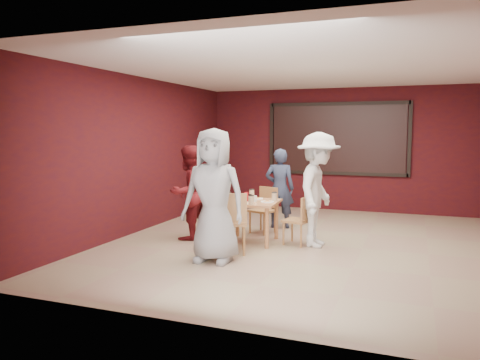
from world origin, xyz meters
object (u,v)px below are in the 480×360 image
at_px(chair_left, 213,213).
at_px(diner_right, 318,190).
at_px(chair_front, 232,219).
at_px(diner_left, 189,192).
at_px(dining_table, 251,206).
at_px(chair_back, 265,207).
at_px(diner_back, 280,188).
at_px(diner_front, 214,195).
at_px(chair_right, 300,218).

distance_m(chair_left, diner_right, 1.84).
bearing_deg(chair_front, diner_left, 146.80).
bearing_deg(dining_table, diner_left, -172.74).
distance_m(chair_back, diner_left, 1.45).
distance_m(dining_table, chair_back, 0.82).
relative_size(chair_front, diner_right, 0.51).
bearing_deg(diner_left, diner_back, 157.87).
distance_m(chair_front, diner_front, 0.60).
relative_size(chair_front, diner_left, 0.58).
relative_size(chair_back, chair_right, 1.03).
height_order(chair_right, diner_right, diner_right).
relative_size(dining_table, chair_right, 1.16).
bearing_deg(chair_front, diner_back, 86.24).
height_order(dining_table, chair_front, chair_front).
xyz_separation_m(chair_front, chair_back, (0.00, 1.63, -0.06)).
bearing_deg(diner_front, dining_table, 84.06).
bearing_deg(chair_right, chair_left, -177.74).
relative_size(dining_table, diner_right, 0.51).
bearing_deg(chair_back, chair_left, -131.13).
distance_m(chair_left, diner_left, 0.54).
distance_m(chair_front, chair_right, 1.23).
height_order(chair_left, diner_left, diner_left).
bearing_deg(chair_front, chair_right, 47.76).
xyz_separation_m(dining_table, diner_left, (-1.07, -0.14, 0.19)).
xyz_separation_m(chair_back, chair_right, (0.83, -0.72, -0.01)).
height_order(dining_table, chair_right, dining_table).
distance_m(chair_back, chair_left, 1.04).
height_order(dining_table, diner_right, diner_right).
relative_size(chair_right, diner_back, 0.53).
bearing_deg(chair_left, chair_right, 2.26).
relative_size(chair_front, chair_back, 1.14).
relative_size(diner_left, diner_right, 0.88).
bearing_deg(diner_right, diner_back, 39.74).
xyz_separation_m(chair_back, chair_left, (-0.68, -0.78, -0.03)).
distance_m(dining_table, diner_front, 1.30).
distance_m(diner_back, diner_right, 1.52).
distance_m(chair_right, diner_front, 1.70).
xyz_separation_m(diner_back, diner_left, (-1.19, -1.43, 0.04)).
relative_size(chair_left, diner_left, 0.48).
bearing_deg(diner_back, diner_front, 73.87).
height_order(dining_table, chair_back, dining_table).
distance_m(diner_left, diner_right, 2.16).
relative_size(chair_back, diner_front, 0.44).
bearing_deg(diner_front, diner_left, 129.77).
bearing_deg(chair_back, diner_back, 74.02).
relative_size(chair_front, chair_right, 1.18).
bearing_deg(chair_right, diner_front, -124.42).
bearing_deg(chair_right, diner_right, 6.14).
height_order(chair_back, chair_right, chair_back).
bearing_deg(chair_front, chair_left, 128.74).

